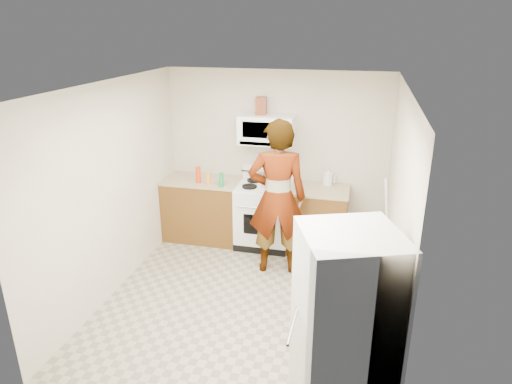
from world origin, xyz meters
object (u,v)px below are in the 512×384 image
(microwave, at_px, (267,130))
(saucepan, at_px, (259,175))
(kettle, at_px, (328,179))
(gas_range, at_px, (264,214))
(person, at_px, (277,198))
(fridge, at_px, (344,333))

(microwave, height_order, saucepan, microwave)
(microwave, xyz_separation_m, kettle, (0.87, 0.09, -0.68))
(gas_range, bearing_deg, person, -65.08)
(microwave, height_order, fridge, microwave)
(gas_range, bearing_deg, fridge, -66.58)
(microwave, distance_m, fridge, 3.47)
(person, distance_m, fridge, 2.50)
(gas_range, distance_m, saucepan, 0.58)
(fridge, relative_size, saucepan, 7.22)
(kettle, bearing_deg, person, -127.64)
(gas_range, height_order, person, person)
(person, relative_size, fridge, 1.19)
(kettle, relative_size, saucepan, 0.71)
(person, height_order, saucepan, person)
(microwave, bearing_deg, gas_range, -90.00)
(kettle, bearing_deg, gas_range, -171.90)
(kettle, height_order, saucepan, kettle)
(kettle, bearing_deg, saucepan, 176.40)
(microwave, xyz_separation_m, fridge, (1.29, -3.11, -0.85))
(gas_range, xyz_separation_m, saucepan, (-0.13, 0.18, 0.53))
(gas_range, bearing_deg, saucepan, 125.64)
(person, relative_size, saucepan, 8.62)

